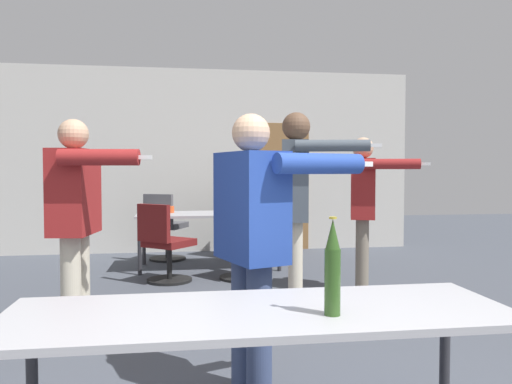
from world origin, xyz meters
TOP-DOWN VIEW (x-y plane):
  - back_wall at (0.03, 6.48)m, footprint 6.42×0.12m
  - conference_table_near at (-0.18, 0.46)m, footprint 2.03×0.67m
  - conference_table_far at (-0.14, 5.06)m, footprint 1.87×0.81m
  - person_near_casual at (-1.28, 2.37)m, footprint 0.76×0.77m
  - person_far_watching at (-0.10, 1.28)m, footprint 0.89×0.65m
  - person_center_tall at (0.48, 2.62)m, footprint 0.75×0.70m
  - person_left_plaid at (1.38, 3.44)m, footprint 0.70×0.77m
  - office_chair_side_rolled at (0.26, 4.38)m, footprint 0.69×0.67m
  - office_chair_mid_tucked at (0.34, 5.80)m, footprint 0.69×0.68m
  - office_chair_near_pushed at (-0.69, 4.26)m, footprint 0.68×0.69m
  - office_chair_far_right at (-0.74, 5.68)m, footprint 0.63×0.67m
  - beer_bottle at (0.08, 0.34)m, footprint 0.06×0.06m
  - drink_cup at (-0.64, 5.18)m, footprint 0.08×0.08m

SIDE VIEW (x-z plane):
  - office_chair_near_pushed at x=-0.69m, z-range -0.03..0.88m
  - office_chair_mid_tucked at x=0.34m, z-range -0.03..0.88m
  - office_chair_side_rolled at x=0.26m, z-range -0.02..0.92m
  - office_chair_far_right at x=-0.74m, z-range -0.02..0.94m
  - conference_table_near at x=-0.18m, z-range 0.29..1.02m
  - conference_table_far at x=-0.14m, z-range 0.30..1.02m
  - drink_cup at x=-0.64m, z-range 0.73..0.81m
  - beer_bottle at x=0.08m, z-range 0.71..1.10m
  - person_far_watching at x=-0.10m, z-range 0.15..1.75m
  - person_left_plaid at x=1.38m, z-range 0.17..1.79m
  - person_near_casual at x=-1.28m, z-range 0.16..1.83m
  - person_center_tall at x=0.48m, z-range 0.20..1.98m
  - back_wall at x=0.03m, z-range -0.01..2.87m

